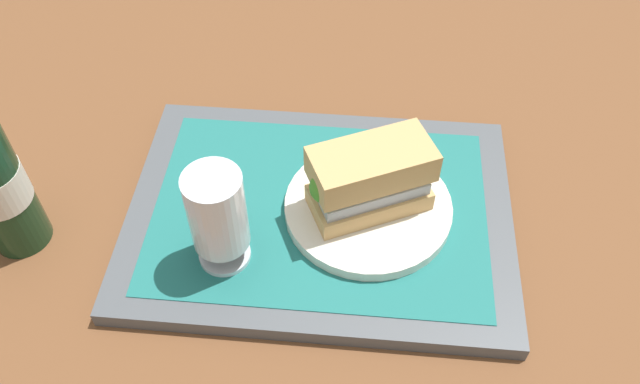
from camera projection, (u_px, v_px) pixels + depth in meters
ground_plane at (320, 220)px, 0.77m from camera, size 3.00×3.00×0.00m
tray at (320, 214)px, 0.76m from camera, size 0.44×0.32×0.02m
placemat at (320, 209)px, 0.76m from camera, size 0.38×0.27×0.00m
plate at (368, 211)px, 0.74m from camera, size 0.19×0.19×0.01m
sandwich at (368, 183)px, 0.70m from camera, size 0.14×0.11×0.08m
beer_glass at (218, 217)px, 0.66m from camera, size 0.06×0.06×0.12m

